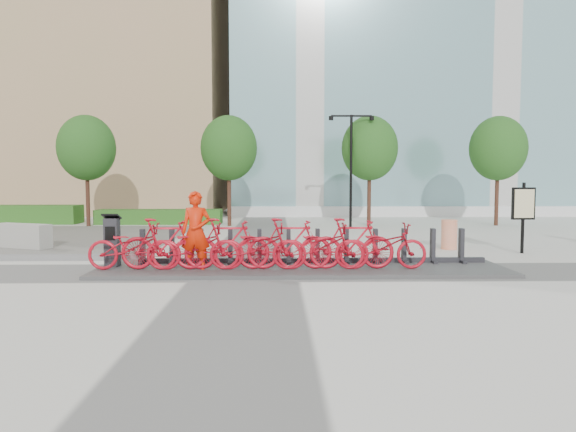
{
  "coord_description": "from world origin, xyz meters",
  "views": [
    {
      "loc": [
        0.72,
        -11.77,
        2.14
      ],
      "look_at": [
        1.0,
        1.5,
        1.2
      ],
      "focal_mm": 32.0,
      "sensor_mm": 36.0,
      "label": 1
    }
  ],
  "objects_px": {
    "kiosk": "(112,241)",
    "jersey_barrier": "(22,236)",
    "worker_red": "(196,232)",
    "construction_barrel": "(449,234)",
    "bike_0": "(132,247)",
    "map_sign": "(523,207)"
  },
  "relations": [
    {
      "from": "worker_red",
      "to": "construction_barrel",
      "type": "xyz_separation_m",
      "value": [
        7.17,
        3.88,
        -0.48
      ]
    },
    {
      "from": "kiosk",
      "to": "jersey_barrier",
      "type": "distance_m",
      "value": 5.71
    },
    {
      "from": "worker_red",
      "to": "construction_barrel",
      "type": "distance_m",
      "value": 8.17
    },
    {
      "from": "construction_barrel",
      "to": "map_sign",
      "type": "distance_m",
      "value": 2.25
    },
    {
      "from": "construction_barrel",
      "to": "map_sign",
      "type": "xyz_separation_m",
      "value": [
        1.84,
        -0.92,
        0.91
      ]
    },
    {
      "from": "bike_0",
      "to": "jersey_barrier",
      "type": "xyz_separation_m",
      "value": [
        -4.7,
        4.49,
        -0.23
      ]
    },
    {
      "from": "jersey_barrier",
      "to": "bike_0",
      "type": "bearing_deg",
      "value": -21.52
    },
    {
      "from": "worker_red",
      "to": "jersey_barrier",
      "type": "relative_size",
      "value": 0.96
    },
    {
      "from": "kiosk",
      "to": "map_sign",
      "type": "distance_m",
      "value": 11.37
    },
    {
      "from": "construction_barrel",
      "to": "jersey_barrier",
      "type": "height_order",
      "value": "construction_barrel"
    },
    {
      "from": "bike_0",
      "to": "construction_barrel",
      "type": "distance_m",
      "value": 9.46
    },
    {
      "from": "worker_red",
      "to": "construction_barrel",
      "type": "bearing_deg",
      "value": 35.32
    },
    {
      "from": "worker_red",
      "to": "map_sign",
      "type": "height_order",
      "value": "map_sign"
    },
    {
      "from": "construction_barrel",
      "to": "jersey_barrier",
      "type": "xyz_separation_m",
      "value": [
        -13.32,
        0.6,
        -0.08
      ]
    },
    {
      "from": "bike_0",
      "to": "map_sign",
      "type": "distance_m",
      "value": 10.9
    },
    {
      "from": "kiosk",
      "to": "worker_red",
      "type": "bearing_deg",
      "value": -12.5
    },
    {
      "from": "kiosk",
      "to": "jersey_barrier",
      "type": "xyz_separation_m",
      "value": [
        -4.08,
        3.98,
        -0.31
      ]
    },
    {
      "from": "bike_0",
      "to": "kiosk",
      "type": "bearing_deg",
      "value": 50.87
    },
    {
      "from": "bike_0",
      "to": "map_sign",
      "type": "height_order",
      "value": "map_sign"
    },
    {
      "from": "worker_red",
      "to": "kiosk",
      "type": "bearing_deg",
      "value": 173.42
    },
    {
      "from": "kiosk",
      "to": "construction_barrel",
      "type": "xyz_separation_m",
      "value": [
        9.24,
        3.38,
        -0.23
      ]
    },
    {
      "from": "worker_red",
      "to": "map_sign",
      "type": "bearing_deg",
      "value": 25.09
    }
  ]
}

